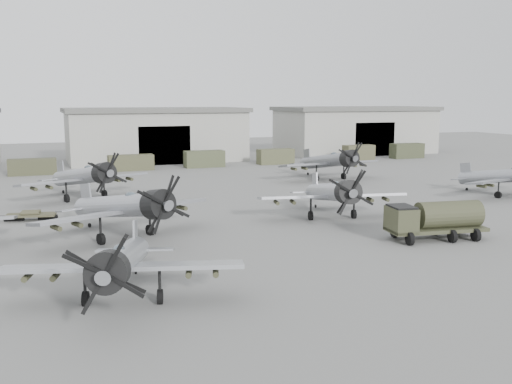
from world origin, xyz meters
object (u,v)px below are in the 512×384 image
aircraft_far_1 (331,161)px  aircraft_far_0 (86,176)px  aircraft_mid_2 (333,193)px  tug_trailer (0,215)px  fuel_tanker (435,218)px  aircraft_mid_1 (126,207)px  aircraft_near_0 (121,262)px  aircraft_mid_3 (510,176)px

aircraft_far_1 → aircraft_far_0: bearing=-176.9°
aircraft_mid_2 → tug_trailer: bearing=171.9°
aircraft_far_0 → fuel_tanker: size_ratio=1.77×
aircraft_far_1 → fuel_tanker: bearing=-108.4°
aircraft_mid_1 → aircraft_near_0: bearing=-122.2°
aircraft_mid_1 → aircraft_mid_3: size_ratio=1.11×
aircraft_near_0 → aircraft_far_1: (31.01, 35.30, 0.23)m
aircraft_mid_1 → aircraft_mid_2: (17.41, 0.88, -0.15)m
aircraft_mid_2 → aircraft_mid_3: aircraft_mid_2 is taller
aircraft_mid_3 → tug_trailer: (-49.24, 5.95, -1.64)m
aircraft_far_0 → fuel_tanker: 34.41m
aircraft_near_0 → aircraft_far_0: bearing=104.8°
aircraft_mid_3 → aircraft_far_1: (-11.55, 17.61, 0.28)m
aircraft_near_0 → tug_trailer: size_ratio=1.73×
aircraft_mid_3 → aircraft_far_0: bearing=147.4°
aircraft_near_0 → aircraft_mid_2: (19.71, 14.27, 0.10)m
aircraft_near_0 → aircraft_far_0: aircraft_far_0 is taller
aircraft_mid_2 → tug_trailer: aircraft_mid_2 is taller
aircraft_mid_3 → fuel_tanker: 22.91m
tug_trailer → aircraft_far_1: bearing=28.0°
aircraft_mid_1 → aircraft_mid_3: 40.50m
aircraft_near_0 → aircraft_far_1: 46.99m
aircraft_mid_2 → fuel_tanker: size_ratio=1.70×
aircraft_mid_3 → aircraft_far_0: (-41.55, 14.00, 0.29)m
aircraft_mid_1 → aircraft_far_0: size_ratio=1.00×
aircraft_mid_1 → aircraft_far_0: 18.34m
aircraft_mid_1 → aircraft_far_0: (-1.28, 18.30, -0.01)m
aircraft_near_0 → fuel_tanker: (23.22, 5.42, -0.61)m
aircraft_near_0 → fuel_tanker: bearing=29.8°
aircraft_mid_3 → aircraft_far_0: 43.84m
aircraft_mid_1 → fuel_tanker: bearing=-43.3°
aircraft_mid_2 → fuel_tanker: 9.55m
aircraft_mid_2 → aircraft_near_0: bearing=-132.7°
aircraft_far_0 → tug_trailer: 11.30m
aircraft_near_0 → aircraft_far_1: aircraft_far_1 is taller
aircraft_mid_2 → aircraft_mid_3: size_ratio=1.07×
aircraft_near_0 → tug_trailer: aircraft_near_0 is taller
aircraft_far_0 → aircraft_near_0: bearing=-112.4°
fuel_tanker → aircraft_mid_3: bearing=41.1°
tug_trailer → aircraft_mid_3: bearing=3.9°
aircraft_far_0 → aircraft_mid_2: bearing=-63.5°
fuel_tanker → aircraft_near_0: bearing=-158.2°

